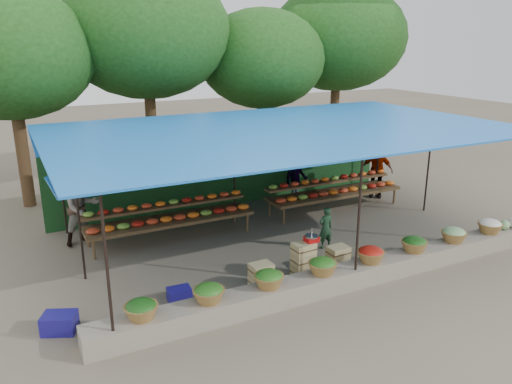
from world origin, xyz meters
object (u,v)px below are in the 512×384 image
vendor_seated (326,228)px  blue_crate_back (179,294)px  crate_counter (302,263)px  blue_crate_front (60,323)px  weighing_scale (312,238)px

vendor_seated → blue_crate_back: bearing=12.9°
vendor_seated → crate_counter: bearing=39.6°
crate_counter → vendor_seated: vendor_seated is taller
blue_crate_front → weighing_scale: bearing=23.0°
crate_counter → blue_crate_front: 4.82m
crate_counter → blue_crate_back: crate_counter is taller
blue_crate_back → vendor_seated: bearing=16.2°
crate_counter → weighing_scale: weighing_scale is taller
crate_counter → blue_crate_front: crate_counter is taller
weighing_scale → crate_counter: bearing=180.0°
blue_crate_front → blue_crate_back: bearing=26.6°
crate_counter → vendor_seated: size_ratio=2.29×
vendor_seated → blue_crate_front: bearing=9.5°
weighing_scale → blue_crate_front: weighing_scale is taller
crate_counter → blue_crate_front: (-4.82, 0.14, -0.14)m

